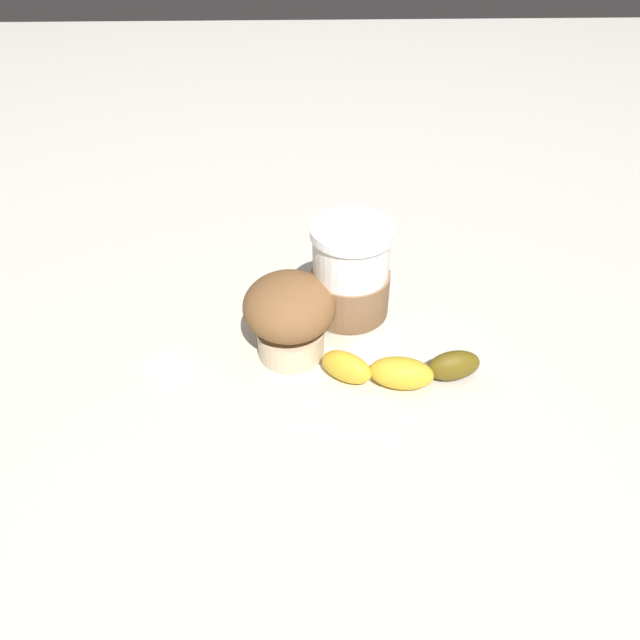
# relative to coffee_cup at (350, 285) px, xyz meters

# --- Properties ---
(ground_plane) EXTENTS (3.00, 3.00, 0.00)m
(ground_plane) POSITION_rel_coffee_cup_xyz_m (0.04, -0.04, -0.07)
(ground_plane) COLOR beige
(paper_napkin) EXTENTS (0.25, 0.25, 0.00)m
(paper_napkin) POSITION_rel_coffee_cup_xyz_m (0.04, -0.04, -0.07)
(paper_napkin) COLOR beige
(paper_napkin) RESTS_ON ground_plane
(coffee_cup) EXTENTS (0.09, 0.09, 0.15)m
(coffee_cup) POSITION_rel_coffee_cup_xyz_m (0.00, 0.00, 0.00)
(coffee_cup) COLOR white
(coffee_cup) RESTS_ON paper_napkin
(muffin) EXTENTS (0.10, 0.10, 0.10)m
(muffin) POSITION_rel_coffee_cup_xyz_m (0.04, -0.07, -0.01)
(muffin) COLOR beige
(muffin) RESTS_ON paper_napkin
(banana) EXTENTS (0.06, 0.18, 0.04)m
(banana) POSITION_rel_coffee_cup_xyz_m (0.09, 0.05, -0.05)
(banana) COLOR gold
(banana) RESTS_ON paper_napkin
(sugar_packet) EXTENTS (0.06, 0.05, 0.01)m
(sugar_packet) POSITION_rel_coffee_cup_xyz_m (0.06, -0.21, -0.07)
(sugar_packet) COLOR white
(sugar_packet) RESTS_ON ground_plane
(wooden_stirrer) EXTENTS (0.07, 0.10, 0.00)m
(wooden_stirrer) POSITION_rel_coffee_cup_xyz_m (-0.10, 0.02, -0.07)
(wooden_stirrer) COLOR #9E7547
(wooden_stirrer) RESTS_ON ground_plane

